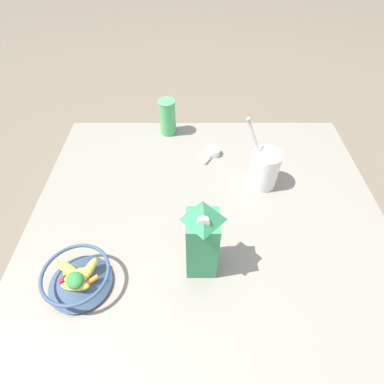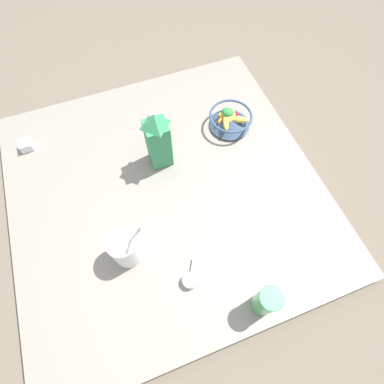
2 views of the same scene
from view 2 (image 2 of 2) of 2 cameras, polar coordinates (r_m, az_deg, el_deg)
name	(u,v)px [view 2 (image 2 of 2)]	position (r m, az deg, el deg)	size (l,w,h in m)	color
ground_plane	(166,193)	(1.22, -4.90, -0.21)	(6.00, 6.00, 0.00)	#665B4C
countertop	(166,191)	(1.20, -4.98, 0.26)	(1.19, 1.19, 0.04)	gray
fruit_bowl	(230,119)	(1.33, 7.28, 13.56)	(0.18, 0.18, 0.08)	#384C6B
milk_carton	(158,140)	(1.14, -6.53, 9.82)	(0.08, 0.08, 0.26)	#338C59
yogurt_tub	(125,247)	(1.03, -12.66, -10.26)	(0.14, 0.10, 0.27)	white
drinking_cup	(266,301)	(0.99, 13.96, -19.56)	(0.07, 0.07, 0.15)	#4CB266
spice_jar	(26,146)	(1.44, -29.02, 7.72)	(0.05, 0.05, 0.04)	silver
measuring_scoop	(190,280)	(1.04, -0.36, -16.41)	(0.07, 0.09, 0.03)	white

